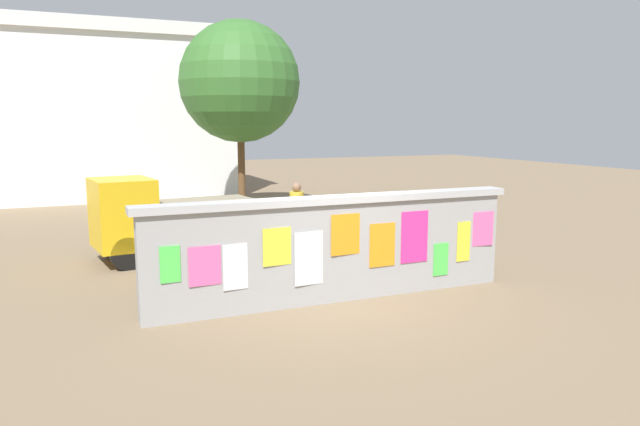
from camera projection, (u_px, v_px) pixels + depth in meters
ground at (223, 226)px, 17.41m from camera, size 60.00×60.00×0.00m
poster_wall at (336, 247)px, 10.01m from camera, size 6.77×0.42×1.82m
auto_rickshaw_truck at (169, 219)px, 13.20m from camera, size 3.77×1.96×1.85m
motorcycle at (333, 244)px, 12.60m from camera, size 1.90×0.56×0.87m
bicycle_near at (375, 235)px, 14.15m from camera, size 1.71×0.44×0.95m
bicycle_far at (209, 276)px, 10.34m from camera, size 1.69×0.45×0.95m
person_walking at (297, 209)px, 14.11m from camera, size 0.45×0.45×1.62m
tree_roadside at (240, 82)px, 19.27m from camera, size 3.98×3.98×6.36m
building_background at (103, 113)px, 24.09m from camera, size 10.57×5.39×6.86m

